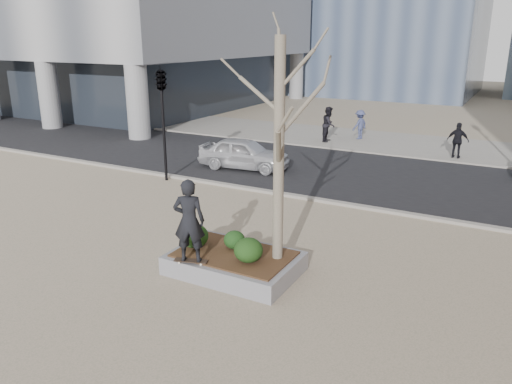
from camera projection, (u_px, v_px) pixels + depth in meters
The scene contains 16 objects.
ground at pixel (201, 263), 12.54m from camera, with size 120.00×120.00×0.00m, color tan.
street at pixel (337, 172), 20.91m from camera, with size 60.00×8.00×0.02m, color black.
far_sidewalk at pixel (381, 142), 26.77m from camera, with size 60.00×6.00×0.02m, color gray.
planter at pixel (235, 263), 12.02m from camera, with size 3.00×2.00×0.45m, color gray.
planter_mulch at pixel (234, 254), 11.94m from camera, with size 2.70×1.70×0.04m, color #382314.
sycamore_tree at pixel (279, 117), 10.74m from camera, with size 2.80×2.80×6.60m, color gray, non-canonical shape.
shrub_left at pixel (194, 236), 12.20m from camera, with size 0.69×0.69×0.59m, color #1B3912.
shrub_middle at pixel (234, 240), 12.15m from camera, with size 0.52×0.52×0.44m, color #113815.
shrub_right at pixel (248, 250), 11.42m from camera, with size 0.67×0.67×0.57m, color #1A3C13.
skateboard at pixel (191, 262), 11.49m from camera, with size 0.78×0.20×0.07m, color black, non-canonical shape.
skateboarder at pixel (189, 221), 11.19m from camera, with size 0.71×0.47×1.94m, color black.
police_car at pixel (244, 153), 21.18m from camera, with size 1.56×3.88×1.32m, color silver.
pedestrian_a at pixel (329, 124), 26.53m from camera, with size 0.90×0.70×1.85m, color black.
pedestrian_b at pixel (360, 125), 27.20m from camera, with size 1.03×0.59×1.59m, color #3C446D.
pedestrian_c at pixel (458, 140), 22.94m from camera, with size 0.97×0.40×1.65m, color black.
traffic_light_near at pixel (163, 124), 19.06m from camera, with size 0.60×2.48×4.50m, color black, non-canonical shape.
Camera 1 is at (6.69, -9.36, 5.48)m, focal length 35.00 mm.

